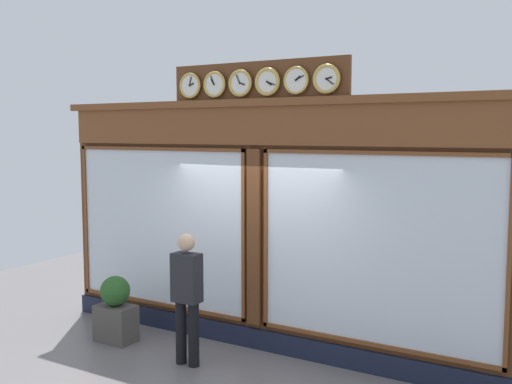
{
  "coord_description": "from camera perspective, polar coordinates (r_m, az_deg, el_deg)",
  "views": [
    {
      "loc": [
        -4.0,
        6.74,
        2.95
      ],
      "look_at": [
        0.0,
        0.0,
        2.15
      ],
      "focal_mm": 41.38,
      "sensor_mm": 36.0,
      "label": 1
    }
  ],
  "objects": [
    {
      "name": "planter_shrub",
      "position": [
        8.62,
        -13.46,
        -9.28
      ],
      "size": [
        0.42,
        0.42,
        0.42
      ],
      "primitive_type": "sphere",
      "color": "#285623",
      "rests_on": "planter_box"
    },
    {
      "name": "shop_facade",
      "position": [
        8.04,
        0.46,
        -2.99
      ],
      "size": [
        6.73,
        0.42,
        3.87
      ],
      "color": "#5B3319",
      "rests_on": "ground_plane"
    },
    {
      "name": "pedestrian",
      "position": [
        7.58,
        -6.7,
        -9.69
      ],
      "size": [
        0.36,
        0.22,
        1.69
      ],
      "color": "black",
      "rests_on": "ground_plane"
    },
    {
      "name": "planter_box",
      "position": [
        8.76,
        -13.39,
        -12.25
      ],
      "size": [
        0.56,
        0.36,
        0.52
      ],
      "primitive_type": "cube",
      "color": "#4C4742",
      "rests_on": "ground_plane"
    }
  ]
}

